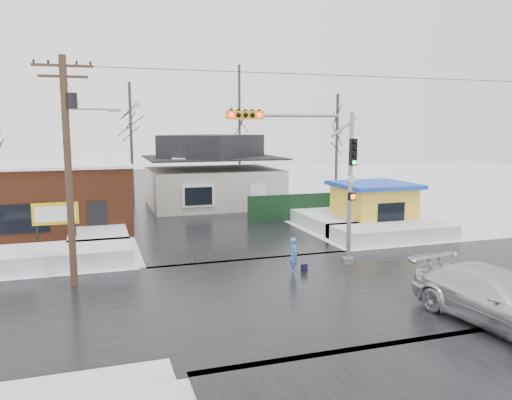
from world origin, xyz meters
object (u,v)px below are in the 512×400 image
object	(u,v)px
utility_pole	(70,158)
marquee_sign	(56,215)
pedestrian	(294,256)
kiosk	(373,205)
car	(497,298)
traffic_signal	(319,167)

from	to	relation	value
utility_pole	marquee_sign	distance (m)	6.87
pedestrian	marquee_sign	bearing A→B (deg)	69.91
pedestrian	kiosk	bearing A→B (deg)	-32.90
utility_pole	car	distance (m)	16.05
marquee_sign	pedestrian	distance (m)	12.35
utility_pole	car	xyz separation A→B (m)	(13.01, -8.39, -4.25)
utility_pole	car	bearing A→B (deg)	-32.81
car	traffic_signal	bearing A→B (deg)	99.54
utility_pole	pedestrian	xyz separation A→B (m)	(8.97, -1.11, -4.33)
traffic_signal	marquee_sign	distance (m)	13.42
kiosk	car	distance (m)	15.54
pedestrian	car	world-z (taller)	car
kiosk	pedestrian	bearing A→B (deg)	-138.07
traffic_signal	pedestrian	xyz separation A→B (m)	(-1.39, -0.57, -3.75)
traffic_signal	kiosk	distance (m)	10.43
traffic_signal	marquee_sign	size ratio (longest dim) A/B	2.75
pedestrian	car	size ratio (longest dim) A/B	0.26
traffic_signal	marquee_sign	xyz separation A→B (m)	(-11.43, 6.53, -2.62)
kiosk	car	world-z (taller)	kiosk
utility_pole	kiosk	world-z (taller)	utility_pole
kiosk	pedestrian	world-z (taller)	kiosk
traffic_signal	kiosk	size ratio (longest dim) A/B	1.52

